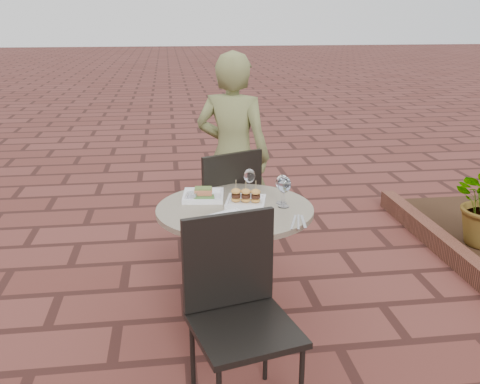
{
  "coord_description": "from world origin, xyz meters",
  "views": [
    {
      "loc": [
        -0.48,
        -2.89,
        1.78
      ],
      "look_at": [
        -0.09,
        -0.04,
        0.82
      ],
      "focal_mm": 40.0,
      "sensor_mm": 36.0,
      "label": 1
    }
  ],
  "objects": [
    {
      "name": "chair_far",
      "position": [
        -0.12,
        0.52,
        0.55
      ],
      "size": [
        0.58,
        0.58,
        0.93
      ],
      "rotation": [
        0.0,
        0.0,
        3.57
      ],
      "color": "black",
      "rests_on": "ground"
    },
    {
      "name": "wine_glass_right",
      "position": [
        0.16,
        -0.07,
        0.86
      ],
      "size": [
        0.08,
        0.08,
        0.18
      ],
      "color": "white",
      "rests_on": "cafe_table"
    },
    {
      "name": "plate_sliders",
      "position": [
        -0.05,
        0.01,
        0.76
      ],
      "size": [
        0.27,
        0.27,
        0.14
      ],
      "rotation": [
        0.0,
        0.0,
        -0.25
      ],
      "color": "white",
      "rests_on": "cafe_table"
    },
    {
      "name": "ground",
      "position": [
        0.0,
        0.0,
        0.0
      ],
      "size": [
        60.0,
        60.0,
        0.0
      ],
      "primitive_type": "plane",
      "color": "#582923",
      "rests_on": "ground"
    },
    {
      "name": "wine_glass_mid",
      "position": [
        -0.01,
        0.17,
        0.85
      ],
      "size": [
        0.07,
        0.07,
        0.16
      ],
      "color": "white",
      "rests_on": "cafe_table"
    },
    {
      "name": "cafe_table",
      "position": [
        -0.12,
        -0.04,
        0.48
      ],
      "size": [
        0.9,
        0.9,
        0.73
      ],
      "color": "gray",
      "rests_on": "ground"
    },
    {
      "name": "plate_salmon",
      "position": [
        -0.29,
        0.14,
        0.75
      ],
      "size": [
        0.27,
        0.27,
        0.07
      ],
      "rotation": [
        0.0,
        0.0,
        -0.12
      ],
      "color": "white",
      "rests_on": "cafe_table"
    },
    {
      "name": "chair_near",
      "position": [
        -0.2,
        -0.77,
        0.55
      ],
      "size": [
        0.53,
        0.53,
        0.93
      ],
      "rotation": [
        0.0,
        0.0,
        0.24
      ],
      "color": "black",
      "rests_on": "ground"
    },
    {
      "name": "cutlery_set",
      "position": [
        0.18,
        -0.32,
        0.73
      ],
      "size": [
        0.14,
        0.23,
        0.0
      ],
      "primitive_type": null,
      "rotation": [
        0.0,
        0.0,
        -0.2
      ],
      "color": "silver",
      "rests_on": "cafe_table"
    },
    {
      "name": "steel_ramekin",
      "position": [
        -0.36,
        0.12,
        0.75
      ],
      "size": [
        0.07,
        0.07,
        0.05
      ],
      "primitive_type": "cylinder",
      "rotation": [
        0.0,
        0.0,
        -0.12
      ],
      "color": "silver",
      "rests_on": "cafe_table"
    },
    {
      "name": "wine_glass_far",
      "position": [
        0.16,
        -0.01,
        0.85
      ],
      "size": [
        0.07,
        0.07,
        0.17
      ],
      "color": "white",
      "rests_on": "cafe_table"
    },
    {
      "name": "plate_tuna",
      "position": [
        -0.16,
        -0.26,
        0.74
      ],
      "size": [
        0.3,
        0.3,
        0.03
      ],
      "rotation": [
        0.0,
        0.0,
        0.55
      ],
      "color": "white",
      "rests_on": "cafe_table"
    },
    {
      "name": "diner",
      "position": [
        -0.02,
        0.94,
        0.77
      ],
      "size": [
        0.66,
        0.57,
        1.54
      ],
      "primitive_type": "imported",
      "rotation": [
        0.0,
        0.0,
        2.72
      ],
      "color": "#656738",
      "rests_on": "ground"
    },
    {
      "name": "planter_curb",
      "position": [
        1.6,
        0.3,
        0.07
      ],
      "size": [
        0.12,
        3.0,
        0.15
      ],
      "primitive_type": "cube",
      "color": "brown",
      "rests_on": "ground"
    }
  ]
}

